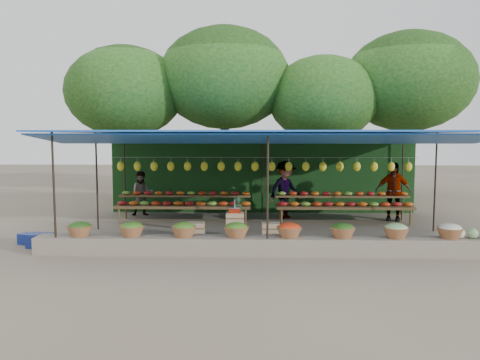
{
  "coord_description": "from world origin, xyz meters",
  "views": [
    {
      "loc": [
        -0.33,
        -13.21,
        2.7
      ],
      "look_at": [
        -0.7,
        0.2,
        1.42
      ],
      "focal_mm": 35.0,
      "sensor_mm": 36.0,
      "label": 1
    }
  ],
  "objects_px": {
    "crate_counter": "(234,231)",
    "vendor_seated": "(237,216)",
    "blue_crate_back": "(29,239)",
    "weighing_scale": "(235,210)",
    "blue_crate_front": "(41,240)"
  },
  "relations": [
    {
      "from": "weighing_scale",
      "to": "vendor_seated",
      "type": "height_order",
      "value": "weighing_scale"
    },
    {
      "from": "crate_counter",
      "to": "vendor_seated",
      "type": "distance_m",
      "value": 0.86
    },
    {
      "from": "weighing_scale",
      "to": "vendor_seated",
      "type": "bearing_deg",
      "value": 88.79
    },
    {
      "from": "weighing_scale",
      "to": "blue_crate_back",
      "type": "height_order",
      "value": "weighing_scale"
    },
    {
      "from": "crate_counter",
      "to": "blue_crate_back",
      "type": "relative_size",
      "value": 5.31
    },
    {
      "from": "vendor_seated",
      "to": "blue_crate_front",
      "type": "xyz_separation_m",
      "value": [
        -4.71,
        -1.43,
        -0.37
      ]
    },
    {
      "from": "weighing_scale",
      "to": "blue_crate_front",
      "type": "height_order",
      "value": "weighing_scale"
    },
    {
      "from": "crate_counter",
      "to": "blue_crate_front",
      "type": "height_order",
      "value": "crate_counter"
    },
    {
      "from": "crate_counter",
      "to": "blue_crate_back",
      "type": "xyz_separation_m",
      "value": [
        -5.12,
        -0.29,
        -0.18
      ]
    },
    {
      "from": "blue_crate_back",
      "to": "crate_counter",
      "type": "bearing_deg",
      "value": 21.77
    },
    {
      "from": "weighing_scale",
      "to": "blue_crate_front",
      "type": "bearing_deg",
      "value": -172.62
    },
    {
      "from": "vendor_seated",
      "to": "weighing_scale",
      "type": "bearing_deg",
      "value": 73.64
    },
    {
      "from": "crate_counter",
      "to": "vendor_seated",
      "type": "bearing_deg",
      "value": 87.41
    },
    {
      "from": "blue_crate_front",
      "to": "blue_crate_back",
      "type": "distance_m",
      "value": 0.55
    },
    {
      "from": "crate_counter",
      "to": "vendor_seated",
      "type": "height_order",
      "value": "vendor_seated"
    }
  ]
}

